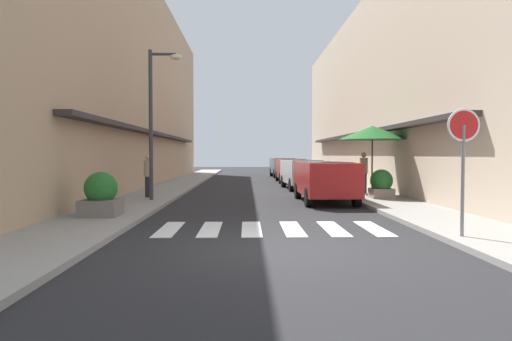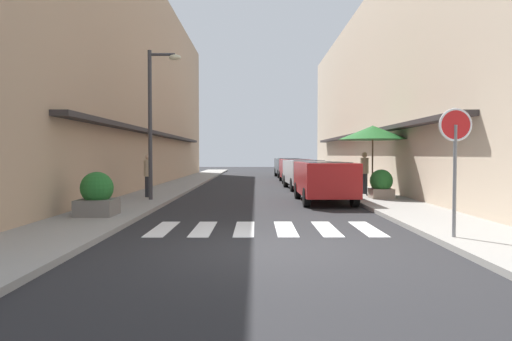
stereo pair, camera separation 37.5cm
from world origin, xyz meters
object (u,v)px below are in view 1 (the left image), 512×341
(round_street_sign, at_px, (463,139))
(planter_midblock, at_px, (381,184))
(parked_car_near, at_px, (325,177))
(parked_car_distant, at_px, (283,165))
(pedestrian_walking_far, at_px, (148,175))
(parked_car_mid, at_px, (303,171))
(parked_car_far, at_px, (292,168))
(street_lamp, at_px, (156,108))
(pedestrian_walking_near, at_px, (364,172))
(planter_corner, at_px, (101,196))
(cafe_umbrella, at_px, (372,133))

(round_street_sign, bearing_deg, planter_midblock, 84.48)
(parked_car_near, distance_m, parked_car_distant, 18.64)
(round_street_sign, distance_m, pedestrian_walking_far, 11.61)
(parked_car_mid, xyz_separation_m, parked_car_far, (0.00, 5.78, 0.00))
(parked_car_mid, distance_m, street_lamp, 9.14)
(parked_car_mid, distance_m, pedestrian_walking_near, 4.46)
(planter_midblock, bearing_deg, planter_corner, -151.71)
(parked_car_mid, relative_size, street_lamp, 0.84)
(parked_car_near, xyz_separation_m, parked_car_mid, (0.00, 6.33, 0.00))
(parked_car_far, bearing_deg, planter_midblock, -79.42)
(parked_car_near, bearing_deg, parked_car_mid, 90.00)
(planter_midblock, bearing_deg, parked_car_distant, 96.83)
(parked_car_far, distance_m, pedestrian_walking_far, 12.98)
(planter_midblock, xyz_separation_m, pedestrian_walking_far, (-8.72, 0.47, 0.33))
(street_lamp, distance_m, planter_midblock, 8.68)
(parked_car_near, bearing_deg, pedestrian_walking_far, 172.23)
(round_street_sign, distance_m, planter_corner, 8.78)
(cafe_umbrella, xyz_separation_m, pedestrian_walking_near, (-0.12, 0.81, -1.56))
(planter_corner, bearing_deg, parked_car_distant, 73.84)
(parked_car_mid, height_order, parked_car_distant, same)
(parked_car_mid, height_order, planter_midblock, parked_car_mid)
(parked_car_far, height_order, round_street_sign, round_street_sign)
(pedestrian_walking_far, bearing_deg, pedestrian_walking_near, 86.85)
(round_street_sign, relative_size, street_lamp, 0.47)
(parked_car_far, xyz_separation_m, cafe_umbrella, (2.14, -10.57, 1.66))
(planter_corner, bearing_deg, parked_car_far, 67.96)
(parked_car_far, bearing_deg, cafe_umbrella, -78.57)
(parked_car_far, relative_size, pedestrian_walking_near, 2.60)
(parked_car_mid, xyz_separation_m, planter_corner, (-6.66, -10.67, -0.27))
(parked_car_distant, height_order, pedestrian_walking_far, pedestrian_walking_far)
(parked_car_far, xyz_separation_m, planter_midblock, (2.18, -11.69, -0.29))
(round_street_sign, bearing_deg, pedestrian_walking_near, 86.53)
(parked_car_far, bearing_deg, pedestrian_walking_far, -120.24)
(round_street_sign, bearing_deg, cafe_umbrella, 85.44)
(planter_corner, xyz_separation_m, pedestrian_walking_far, (0.12, 5.23, 0.32))
(parked_car_near, relative_size, planter_midblock, 4.14)
(street_lamp, bearing_deg, round_street_sign, -44.85)
(planter_midblock, bearing_deg, parked_car_mid, 110.28)
(parked_car_mid, height_order, pedestrian_walking_near, pedestrian_walking_near)
(parked_car_distant, relative_size, cafe_umbrella, 1.54)
(parked_car_far, bearing_deg, planter_corner, -112.04)
(parked_car_far, xyz_separation_m, street_lamp, (-6.04, -12.19, 2.45))
(parked_car_far, bearing_deg, parked_car_distant, 90.00)
(parked_car_mid, bearing_deg, round_street_sign, -84.15)
(planter_midblock, bearing_deg, parked_car_far, 100.58)
(pedestrian_walking_near, relative_size, pedestrian_walking_far, 1.06)
(street_lamp, xyz_separation_m, pedestrian_walking_far, (-0.50, 0.98, -2.40))
(pedestrian_walking_far, bearing_deg, parked_car_distant, 147.00)
(cafe_umbrella, xyz_separation_m, planter_midblock, (0.04, -1.11, -1.95))
(parked_car_distant, bearing_deg, pedestrian_walking_far, -110.22)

